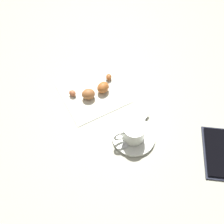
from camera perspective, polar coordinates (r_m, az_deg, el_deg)
name	(u,v)px	position (r m, az deg, el deg)	size (l,w,h in m)	color
ground_plane	(109,116)	(0.75, -0.60, -0.84)	(1.80, 1.80, 0.00)	#A6A794
saucer	(134,137)	(0.71, 4.98, -5.63)	(0.12, 0.12, 0.01)	silver
espresso_cup	(133,132)	(0.68, 4.85, -4.68)	(0.06, 0.09, 0.06)	silver
teaspoon	(133,135)	(0.70, 4.75, -5.35)	(0.09, 0.12, 0.01)	silver
sugar_packet	(127,127)	(0.71, 3.50, -3.36)	(0.06, 0.02, 0.01)	white
napkin	(93,93)	(0.80, -4.43, 4.37)	(0.18, 0.19, 0.00)	silver
croissant	(95,90)	(0.78, -3.90, 5.10)	(0.08, 0.16, 0.03)	#A85B38
cell_phone	(217,152)	(0.74, 22.87, -8.50)	(0.17, 0.14, 0.01)	#1D202F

